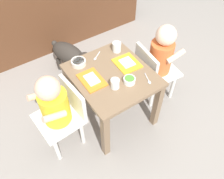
{
  "coord_description": "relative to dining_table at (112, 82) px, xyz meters",
  "views": [
    {
      "loc": [
        -0.62,
        -0.91,
        1.54
      ],
      "look_at": [
        0.0,
        0.0,
        0.29
      ],
      "focal_mm": 37.38,
      "sensor_mm": 36.0,
      "label": 1
    }
  ],
  "objects": [
    {
      "name": "food_tray_right",
      "position": [
        0.14,
        0.02,
        0.09
      ],
      "size": [
        0.16,
        0.18,
        0.02
      ],
      "color": "gold",
      "rests_on": "dining_table"
    },
    {
      "name": "dining_table",
      "position": [
        0.0,
        0.0,
        0.0
      ],
      "size": [
        0.5,
        0.56,
        0.45
      ],
      "color": "#7A6047",
      "rests_on": "ground"
    },
    {
      "name": "food_tray_left",
      "position": [
        -0.14,
        0.02,
        0.09
      ],
      "size": [
        0.14,
        0.19,
        0.02
      ],
      "color": "orange",
      "rests_on": "dining_table"
    },
    {
      "name": "veggie_bowl_near",
      "position": [
        -0.14,
        0.21,
        0.1
      ],
      "size": [
        0.1,
        0.1,
        0.03
      ],
      "color": "silver",
      "rests_on": "dining_table"
    },
    {
      "name": "spoon_by_left_tray",
      "position": [
        0.0,
        0.2,
        0.09
      ],
      "size": [
        0.09,
        0.07,
        0.01
      ],
      "color": "silver",
      "rests_on": "dining_table"
    },
    {
      "name": "seated_child_right",
      "position": [
        0.41,
        -0.02,
        0.05
      ],
      "size": [
        0.31,
        0.31,
        0.67
      ],
      "color": "silver",
      "rests_on": "ground"
    },
    {
      "name": "water_cup_left",
      "position": [
        0.16,
        0.18,
        0.11
      ],
      "size": [
        0.06,
        0.06,
        0.07
      ],
      "color": "white",
      "rests_on": "dining_table"
    },
    {
      "name": "ground_plane",
      "position": [
        0.0,
        0.0,
        -0.37
      ],
      "size": [
        7.0,
        7.0,
        0.0
      ],
      "primitive_type": "plane",
      "color": "gray"
    },
    {
      "name": "water_cup_right",
      "position": [
        -0.05,
        -0.11,
        0.11
      ],
      "size": [
        0.06,
        0.06,
        0.06
      ],
      "color": "white",
      "rests_on": "dining_table"
    },
    {
      "name": "seated_child_left",
      "position": [
        -0.41,
        -0.0,
        0.04
      ],
      "size": [
        0.3,
        0.3,
        0.65
      ],
      "color": "silver",
      "rests_on": "ground"
    },
    {
      "name": "dog",
      "position": [
        -0.03,
        0.61,
        -0.16
      ],
      "size": [
        0.27,
        0.45,
        0.3
      ],
      "color": "#332D28",
      "rests_on": "ground"
    },
    {
      "name": "spoon_by_right_tray",
      "position": [
        0.16,
        -0.18,
        0.09
      ],
      "size": [
        0.05,
        0.1,
        0.01
      ],
      "color": "silver",
      "rests_on": "dining_table"
    },
    {
      "name": "kitchen_cabinet_back",
      "position": [
        0.0,
        1.13,
        0.12
      ],
      "size": [
        2.0,
        0.31,
        0.96
      ],
      "primitive_type": "cube",
      "color": "#56331E",
      "rests_on": "ground"
    },
    {
      "name": "cereal_bowl_left_side",
      "position": [
        0.05,
        -0.13,
        0.1
      ],
      "size": [
        0.08,
        0.08,
        0.04
      ],
      "color": "white",
      "rests_on": "dining_table"
    }
  ]
}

